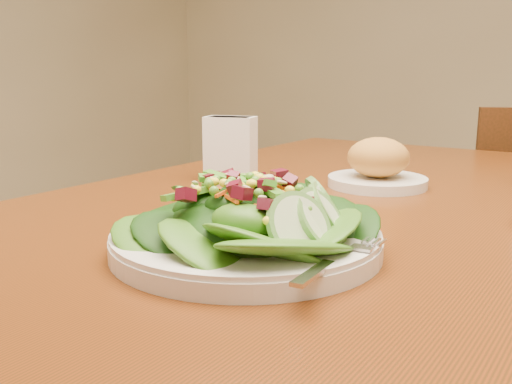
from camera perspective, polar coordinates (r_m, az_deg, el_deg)
dining_table at (r=0.95m, az=9.47°, el=-6.63°), size 0.90×1.40×0.75m
salad_plate at (r=0.63m, az=-0.24°, el=-3.32°), size 0.31×0.30×0.09m
bread_plate at (r=1.02m, az=12.10°, el=2.50°), size 0.17×0.17×0.09m
napkin_holder at (r=1.06m, az=-2.57°, el=4.54°), size 0.10×0.07×0.12m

